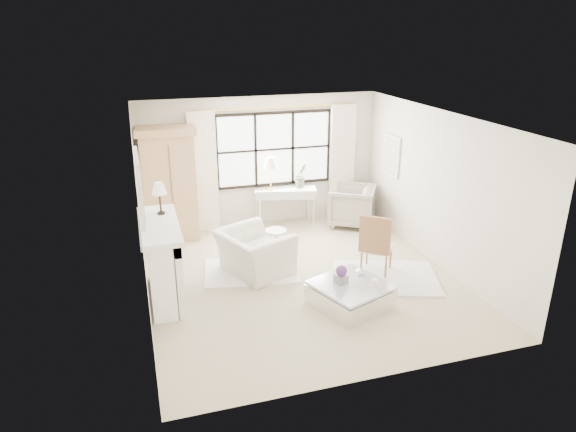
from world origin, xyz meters
The scene contains 32 objects.
floor centered at (0.00, 0.00, 0.00)m, with size 5.50×5.50×0.00m, color #C7B794.
ceiling centered at (0.00, 0.00, 2.70)m, with size 5.50×5.50×0.00m, color white.
wall_back centered at (0.00, 2.75, 1.35)m, with size 5.00×5.00×0.00m, color beige.
wall_front centered at (0.00, -2.75, 1.35)m, with size 5.00×5.00×0.00m, color white.
wall_left centered at (-2.50, 0.00, 1.35)m, with size 5.50×5.50×0.00m, color white.
wall_right centered at (2.50, 0.00, 1.35)m, with size 5.50×5.50×0.00m, color beige.
window_pane centered at (0.30, 2.73, 1.60)m, with size 2.40×0.02×1.50m, color white.
window_frame centered at (0.30, 2.72, 1.60)m, with size 2.50×0.04×1.50m, color black, non-canonical shape.
curtain_rod centered at (0.30, 2.67, 2.47)m, with size 0.04×0.04×3.30m, color gold.
curtain_left centered at (-1.20, 2.65, 1.24)m, with size 0.55×0.10×2.47m, color white.
curtain_right centered at (1.80, 2.65, 1.24)m, with size 0.55×0.10×2.47m, color silver.
fireplace centered at (-2.27, 0.00, 0.65)m, with size 0.58×1.66×1.26m.
mirror_frame centered at (-2.47, 0.00, 1.84)m, with size 0.05×1.15×0.95m, color silver.
mirror_glass centered at (-2.44, 0.00, 1.84)m, with size 0.02×1.00×0.80m, color #B3B8BF.
art_frame centered at (2.47, 1.70, 1.55)m, with size 0.04×0.62×0.82m, color silver.
art_canvas centered at (2.45, 1.70, 1.55)m, with size 0.01×0.52×0.72m, color beige.
mantel_lamp centered at (-2.18, 0.39, 1.65)m, with size 0.22×0.22×0.51m.
armoire centered at (-1.88, 2.45, 1.14)m, with size 1.18×0.80×2.24m.
console_table centered at (0.47, 2.50, 0.40)m, with size 1.37×0.73×0.80m.
console_lamp centered at (0.16, 2.50, 1.36)m, with size 0.28×0.28×0.69m.
orchid_plant centered at (0.81, 2.50, 1.06)m, with size 0.28×0.23×0.52m, color #506845.
side_table centered at (-0.16, 1.01, 0.33)m, with size 0.40×0.40×0.51m.
rug_left centered at (-0.75, 0.51, 0.01)m, with size 1.60×1.13×0.03m, color white.
rug_right centered at (1.36, -0.42, 0.02)m, with size 1.72×1.29×0.03m, color white.
club_armchair centered at (-0.70, 0.44, 0.38)m, with size 1.16×1.01×0.75m, color silver.
wingback_chair centered at (1.81, 2.06, 0.42)m, with size 0.91×0.93×0.85m, color #A09687.
french_chair centered at (1.29, -0.18, 0.31)m, with size 0.68×0.68×1.08m.
coffee_table centered at (0.43, -1.08, 0.18)m, with size 1.29×1.29×0.38m.
planter_box centered at (0.29, -1.02, 0.44)m, with size 0.16×0.16×0.12m, color slate.
planter_flowers centered at (0.29, -1.02, 0.59)m, with size 0.17×0.17×0.17m, color #502968.
pillar_candle centered at (0.73, -1.26, 0.44)m, with size 0.09×0.09×0.12m, color white.
coffee_vase centered at (0.68, -0.84, 0.45)m, with size 0.13×0.13×0.14m, color white.
Camera 1 is at (-2.48, -7.36, 4.03)m, focal length 32.00 mm.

